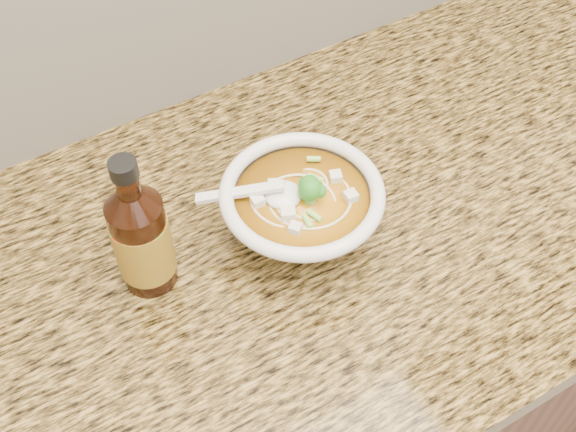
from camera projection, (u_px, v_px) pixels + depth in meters
cabinet at (318, 374)px, 1.34m from camera, size 4.00×0.65×0.86m
counter_slab at (329, 224)px, 0.99m from camera, size 4.00×0.68×0.04m
soup_bowl at (301, 212)px, 0.91m from camera, size 0.22×0.21×0.11m
hot_sauce_bottle at (142, 239)px, 0.85m from camera, size 0.09×0.09×0.21m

